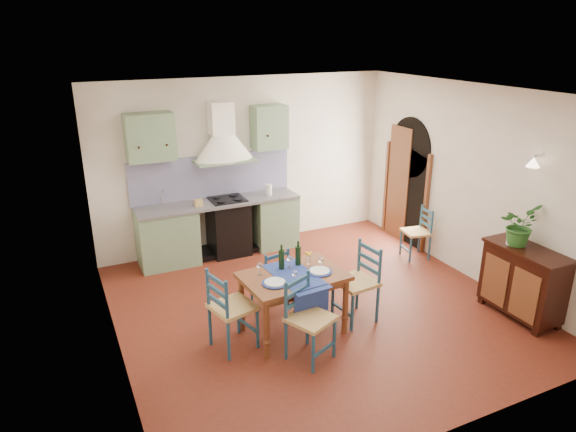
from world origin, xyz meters
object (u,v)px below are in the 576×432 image
object	(u,v)px
sideboard	(523,280)
potted_plant	(519,225)
chair_near	(308,318)
dining_table	(294,281)

from	to	relation	value
sideboard	potted_plant	size ratio (longest dim) A/B	2.01
sideboard	potted_plant	xyz separation A→B (m)	(-0.03, 0.17, 0.69)
chair_near	potted_plant	xyz separation A→B (m)	(2.84, -0.20, 0.70)
dining_table	potted_plant	distance (m)	2.90
dining_table	potted_plant	size ratio (longest dim) A/B	2.40
sideboard	dining_table	bearing A→B (deg)	161.88
chair_near	sideboard	distance (m)	2.89
chair_near	sideboard	size ratio (longest dim) A/B	0.91
dining_table	potted_plant	xyz separation A→B (m)	(2.75, -0.74, 0.52)
dining_table	chair_near	distance (m)	0.58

